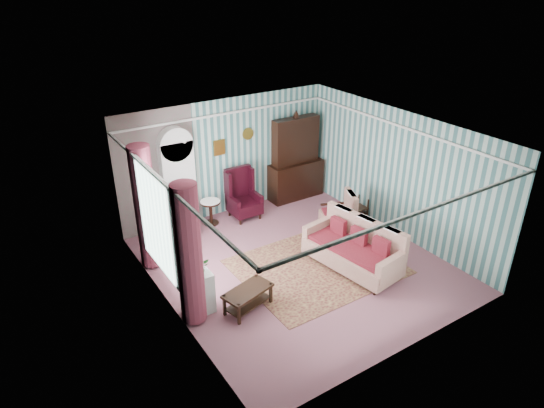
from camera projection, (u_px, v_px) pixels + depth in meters
floor at (297, 264)px, 10.22m from camera, size 6.00×6.00×0.00m
room_shell at (267, 181)px, 9.16m from camera, size 5.53×6.02×2.91m
bookcase at (179, 184)px, 11.20m from camera, size 0.80×0.28×2.24m
dresser_hutch at (296, 156)px, 12.67m from camera, size 1.50×0.56×2.36m
wingback_left at (177, 212)px, 11.01m from camera, size 0.76×0.80×1.25m
wingback_right at (244, 194)px, 11.86m from camera, size 0.76×0.80×1.25m
seated_woman at (178, 214)px, 11.02m from camera, size 0.44×0.40×1.18m
round_side_table at (211, 213)px, 11.70m from camera, size 0.50×0.50×0.60m
nest_table at (357, 208)px, 11.98m from camera, size 0.45×0.38×0.54m
plant_stand at (198, 294)px, 8.65m from camera, size 0.55×0.35×0.80m
rug at (317, 267)px, 10.14m from camera, size 3.20×2.60×0.01m
sofa at (353, 246)px, 9.91m from camera, size 1.40×2.22×1.04m
floral_armchair at (338, 213)px, 11.30m from camera, size 1.14×1.09×0.93m
coffee_table at (248, 299)px, 8.83m from camera, size 1.02×0.69×0.42m
potted_plant_a at (198, 268)px, 8.31m from camera, size 0.37×0.32×0.41m
potted_plant_b at (197, 259)px, 8.54m from camera, size 0.27×0.23×0.45m
potted_plant_c at (192, 266)px, 8.40m from camera, size 0.26×0.26×0.37m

